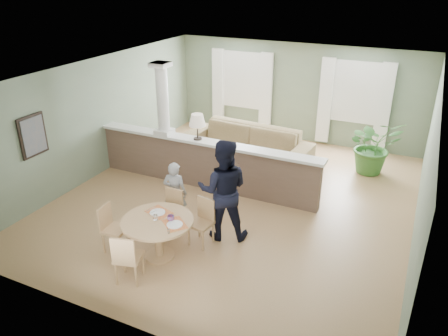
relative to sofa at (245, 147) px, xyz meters
The scene contains 12 objects.
ground 1.87m from the sofa, 72.15° to the right, with size 8.00×8.00×0.00m, color tan.
room_shell 1.81m from the sofa, 64.36° to the right, with size 7.02×8.02×2.71m.
pony_wall 1.60m from the sofa, 105.79° to the right, with size 5.32×0.38×2.70m.
sofa is the anchor object (origin of this frame).
houseplant 3.05m from the sofa, 16.60° to the left, with size 1.22×1.05×1.35m, color #366D2B.
dining_table 4.20m from the sofa, 87.35° to the right, with size 1.20×1.20×0.82m.
chair_far_boy 3.44m from the sofa, 90.37° to the right, with size 0.40×0.40×0.85m.
chair_far_man 3.55m from the sofa, 79.38° to the right, with size 0.44×0.44×0.85m.
chair_near 4.97m from the sofa, 88.64° to the right, with size 0.49×0.49×0.87m.
chair_side 4.41m from the sofa, 98.70° to the right, with size 0.42×0.42×0.85m.
child_person 3.12m from the sofa, 92.41° to the right, with size 0.46×0.30×1.27m, color gray.
man_person 3.31m from the sofa, 74.23° to the right, with size 0.92×0.71×1.88m, color black.
Camera 1 is at (3.26, -7.57, 4.50)m, focal length 35.00 mm.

